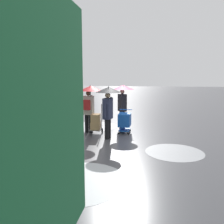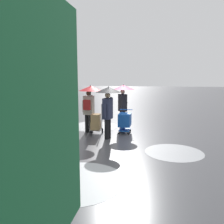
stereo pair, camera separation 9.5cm
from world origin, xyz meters
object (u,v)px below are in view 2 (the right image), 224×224
(cargo_van_parked_right, at_px, (17,109))
(pedestrian_pink_side, at_px, (90,98))
(hand_dolly_boxes, at_px, (96,122))
(pedestrian_black_side, at_px, (123,96))
(pedestrian_white_side, at_px, (108,100))
(shopping_cart_vendor, at_px, (125,120))

(cargo_van_parked_right, xyz_separation_m, pedestrian_pink_side, (-2.77, -1.28, 0.39))
(pedestrian_pink_side, bearing_deg, hand_dolly_boxes, 142.82)
(hand_dolly_boxes, height_order, pedestrian_pink_side, pedestrian_pink_side)
(hand_dolly_boxes, xyz_separation_m, pedestrian_black_side, (-1.03, -1.47, 1.06))
(cargo_van_parked_right, distance_m, pedestrian_white_side, 3.81)
(pedestrian_pink_side, bearing_deg, cargo_van_parked_right, 24.78)
(shopping_cart_vendor, height_order, hand_dolly_boxes, hand_dolly_boxes)
(shopping_cart_vendor, height_order, pedestrian_white_side, pedestrian_white_side)
(pedestrian_black_side, distance_m, pedestrian_white_side, 2.10)
(cargo_van_parked_right, relative_size, shopping_cart_vendor, 5.26)
(hand_dolly_boxes, relative_size, pedestrian_black_side, 0.61)
(shopping_cart_vendor, xyz_separation_m, pedestrian_white_side, (0.57, 1.04, 1.02))
(hand_dolly_boxes, distance_m, pedestrian_pink_side, 1.13)
(cargo_van_parked_right, bearing_deg, shopping_cart_vendor, -161.21)
(pedestrian_black_side, bearing_deg, cargo_van_parked_right, 31.18)
(pedestrian_white_side, bearing_deg, pedestrian_pink_side, -40.65)
(cargo_van_parked_right, relative_size, pedestrian_black_side, 2.49)
(cargo_van_parked_right, distance_m, shopping_cart_vendor, 4.61)
(cargo_van_parked_right, bearing_deg, pedestrian_pink_side, -155.22)
(hand_dolly_boxes, distance_m, pedestrian_black_side, 2.08)
(shopping_cart_vendor, height_order, pedestrian_pink_side, pedestrian_pink_side)
(shopping_cart_vendor, bearing_deg, pedestrian_white_side, 61.35)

